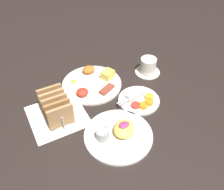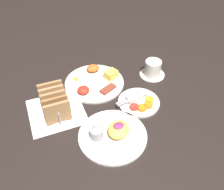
{
  "view_description": "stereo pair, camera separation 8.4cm",
  "coord_description": "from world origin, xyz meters",
  "px_view_note": "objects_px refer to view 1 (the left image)",
  "views": [
    {
      "loc": [
        -0.34,
        -0.62,
        0.75
      ],
      "look_at": [
        0.03,
        0.06,
        0.03
      ],
      "focal_mm": 40.0,
      "sensor_mm": 36.0,
      "label": 1
    },
    {
      "loc": [
        -0.26,
        -0.66,
        0.75
      ],
      "look_at": [
        0.03,
        0.06,
        0.03
      ],
      "focal_mm": 40.0,
      "sensor_mm": 36.0,
      "label": 2
    }
  ],
  "objects_px": {
    "plate_condiments": "(139,100)",
    "plate_foreground": "(118,133)",
    "coffee_cup": "(148,66)",
    "plate_breakfast": "(92,83)",
    "toast_rack": "(56,107)"
  },
  "relations": [
    {
      "from": "plate_condiments",
      "to": "coffee_cup",
      "type": "distance_m",
      "value": 0.21
    },
    {
      "from": "plate_breakfast",
      "to": "coffee_cup",
      "type": "height_order",
      "value": "coffee_cup"
    },
    {
      "from": "coffee_cup",
      "to": "plate_breakfast",
      "type": "bearing_deg",
      "value": 171.05
    },
    {
      "from": "plate_condiments",
      "to": "plate_breakfast",
      "type": "bearing_deg",
      "value": 123.59
    },
    {
      "from": "plate_foreground",
      "to": "toast_rack",
      "type": "distance_m",
      "value": 0.27
    },
    {
      "from": "plate_breakfast",
      "to": "coffee_cup",
      "type": "bearing_deg",
      "value": -8.95
    },
    {
      "from": "plate_breakfast",
      "to": "toast_rack",
      "type": "distance_m",
      "value": 0.24
    },
    {
      "from": "plate_breakfast",
      "to": "coffee_cup",
      "type": "relative_size",
      "value": 2.27
    },
    {
      "from": "plate_foreground",
      "to": "plate_condiments",
      "type": "bearing_deg",
      "value": 35.56
    },
    {
      "from": "toast_rack",
      "to": "coffee_cup",
      "type": "distance_m",
      "value": 0.49
    },
    {
      "from": "toast_rack",
      "to": "plate_breakfast",
      "type": "bearing_deg",
      "value": 29.16
    },
    {
      "from": "plate_condiments",
      "to": "plate_foreground",
      "type": "relative_size",
      "value": 0.74
    },
    {
      "from": "plate_breakfast",
      "to": "toast_rack",
      "type": "relative_size",
      "value": 1.51
    },
    {
      "from": "plate_breakfast",
      "to": "toast_rack",
      "type": "xyz_separation_m",
      "value": [
        -0.21,
        -0.11,
        0.04
      ]
    },
    {
      "from": "plate_breakfast",
      "to": "plate_condiments",
      "type": "distance_m",
      "value": 0.24
    }
  ]
}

